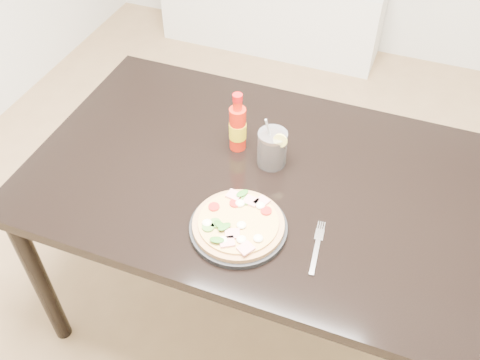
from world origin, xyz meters
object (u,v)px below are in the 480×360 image
(dining_table, at_px, (253,191))
(plate, at_px, (238,228))
(hot_sauce_bottle, at_px, (238,127))
(fork, at_px, (317,246))
(pizza, at_px, (238,223))
(cola_cup, at_px, (272,149))
(media_console, at_px, (271,10))

(dining_table, bearing_deg, plate, -80.74)
(hot_sauce_bottle, xyz_separation_m, fork, (0.35, -0.30, -0.08))
(pizza, bearing_deg, hot_sauce_bottle, 111.28)
(dining_table, height_order, hot_sauce_bottle, hot_sauce_bottle)
(dining_table, relative_size, cola_cup, 7.71)
(pizza, bearing_deg, media_console, 105.64)
(dining_table, relative_size, plate, 5.07)
(dining_table, height_order, fork, fork)
(pizza, xyz_separation_m, hot_sauce_bottle, (-0.13, 0.33, 0.06))
(plate, bearing_deg, media_console, 105.65)
(pizza, distance_m, hot_sauce_bottle, 0.35)
(cola_cup, xyz_separation_m, media_console, (-0.60, 1.85, -0.56))
(plate, relative_size, pizza, 1.07)
(fork, bearing_deg, hot_sauce_bottle, 132.88)
(plate, height_order, media_console, plate)
(plate, bearing_deg, dining_table, 99.26)
(cola_cup, bearing_deg, media_console, 107.97)
(media_console, bearing_deg, fork, -68.81)
(hot_sauce_bottle, xyz_separation_m, cola_cup, (0.13, -0.03, -0.03))
(pizza, bearing_deg, cola_cup, 90.07)
(cola_cup, height_order, media_console, cola_cup)
(plate, distance_m, pizza, 0.02)
(dining_table, xyz_separation_m, media_console, (-0.56, 1.92, -0.42))
(pizza, xyz_separation_m, cola_cup, (-0.00, 0.30, 0.03))
(dining_table, bearing_deg, pizza, -80.83)
(hot_sauce_bottle, height_order, fork, hot_sauce_bottle)
(dining_table, distance_m, plate, 0.25)
(dining_table, relative_size, fork, 7.42)
(hot_sauce_bottle, height_order, cola_cup, hot_sauce_bottle)
(plate, xyz_separation_m, media_console, (-0.60, 2.15, -0.51))
(hot_sauce_bottle, bearing_deg, pizza, -68.72)
(hot_sauce_bottle, relative_size, cola_cup, 1.16)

